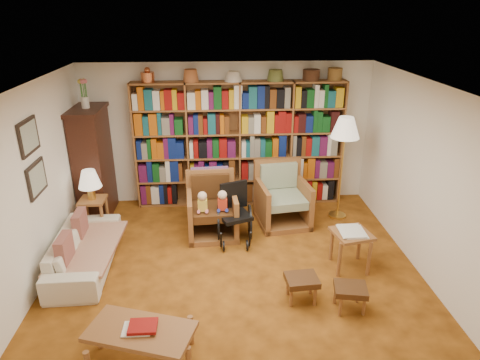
{
  "coord_description": "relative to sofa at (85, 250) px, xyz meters",
  "views": [
    {
      "loc": [
        -0.24,
        -4.82,
        3.38
      ],
      "look_at": [
        0.1,
        0.6,
        1.14
      ],
      "focal_mm": 32.0,
      "sensor_mm": 36.0,
      "label": 1
    }
  ],
  "objects": [
    {
      "name": "sofa",
      "position": [
        0.0,
        0.0,
        0.0
      ],
      "size": [
        1.78,
        0.74,
        0.51
      ],
      "primitive_type": "imported",
      "rotation": [
        0.0,
        0.0,
        1.6
      ],
      "color": "beige",
      "rests_on": "floor"
    },
    {
      "name": "bookshelf",
      "position": [
        2.25,
        1.97,
        0.91
      ],
      "size": [
        3.6,
        0.3,
        2.42
      ],
      "color": "brown",
      "rests_on": "floor"
    },
    {
      "name": "wall_right",
      "position": [
        4.55,
        -0.36,
        0.99
      ],
      "size": [
        0.0,
        5.0,
        5.0
      ],
      "primitive_type": "plane",
      "rotation": [
        1.57,
        0.0,
        -1.57
      ],
      "color": "white",
      "rests_on": "floor"
    },
    {
      "name": "footstool_b",
      "position": [
        3.37,
        -1.12,
        0.0
      ],
      "size": [
        0.43,
        0.38,
        0.32
      ],
      "color": "#442812",
      "rests_on": "floor"
    },
    {
      "name": "table_lamp",
      "position": [
        -0.1,
        0.96,
        0.65
      ],
      "size": [
        0.35,
        0.35,
        0.48
      ],
      "color": "gold",
      "rests_on": "side_table_lamp"
    },
    {
      "name": "cushion_right",
      "position": [
        -0.13,
        -0.35,
        0.19
      ],
      "size": [
        0.12,
        0.39,
        0.39
      ],
      "primitive_type": "cube",
      "rotation": [
        0.0,
        0.0,
        0.0
      ],
      "color": "maroon",
      "rests_on": "sofa"
    },
    {
      "name": "wheelchair",
      "position": [
        2.09,
        0.64,
        0.15
      ],
      "size": [
        0.57,
        0.72,
        0.9
      ],
      "color": "black",
      "rests_on": "floor"
    },
    {
      "name": "wall_back",
      "position": [
        2.05,
        2.14,
        0.99
      ],
      "size": [
        5.0,
        0.0,
        5.0
      ],
      "primitive_type": "plane",
      "rotation": [
        1.57,
        0.0,
        0.0
      ],
      "color": "white",
      "rests_on": "floor"
    },
    {
      "name": "curio_cabinet",
      "position": [
        -0.2,
        1.64,
        0.7
      ],
      "size": [
        0.5,
        0.95,
        2.4
      ],
      "color": "#38180F",
      "rests_on": "floor"
    },
    {
      "name": "floor_lamp",
      "position": [
        3.89,
        1.28,
        1.25
      ],
      "size": [
        0.46,
        0.46,
        1.74
      ],
      "color": "gold",
      "rests_on": "floor"
    },
    {
      "name": "footstool_a",
      "position": [
        2.83,
        -0.91,
        0.01
      ],
      "size": [
        0.41,
        0.36,
        0.33
      ],
      "color": "#442812",
      "rests_on": "floor"
    },
    {
      "name": "side_table_lamp",
      "position": [
        -0.1,
        0.96,
        0.17
      ],
      "size": [
        0.4,
        0.4,
        0.59
      ],
      "color": "brown",
      "rests_on": "floor"
    },
    {
      "name": "sofa_throw",
      "position": [
        0.05,
        -0.0,
        0.04
      ],
      "size": [
        0.83,
        1.47,
        0.04
      ],
      "primitive_type": "cube",
      "rotation": [
        0.0,
        0.0,
        -0.04
      ],
      "color": "beige",
      "rests_on": "sofa"
    },
    {
      "name": "wall_front",
      "position": [
        2.05,
        -2.86,
        0.99
      ],
      "size": [
        5.0,
        0.0,
        5.0
      ],
      "primitive_type": "plane",
      "rotation": [
        -1.57,
        0.0,
        0.0
      ],
      "color": "white",
      "rests_on": "floor"
    },
    {
      "name": "cushion_left",
      "position": [
        -0.13,
        0.35,
        0.19
      ],
      "size": [
        0.13,
        0.39,
        0.38
      ],
      "primitive_type": "cube",
      "rotation": [
        0.0,
        0.0,
        0.03
      ],
      "color": "maroon",
      "rests_on": "sofa"
    },
    {
      "name": "side_table_papers",
      "position": [
        3.63,
        -0.25,
        0.2
      ],
      "size": [
        0.56,
        0.56,
        0.58
      ],
      "color": "brown",
      "rests_on": "floor"
    },
    {
      "name": "floor",
      "position": [
        2.05,
        -0.36,
        -0.26
      ],
      "size": [
        5.0,
        5.0,
        0.0
      ],
      "primitive_type": "plane",
      "color": "#A75E19",
      "rests_on": "ground"
    },
    {
      "name": "coffee_table",
      "position": [
        1.03,
        -1.78,
        0.1
      ],
      "size": [
        1.16,
        0.82,
        0.45
      ],
      "color": "brown",
      "rests_on": "floor"
    },
    {
      "name": "armchair_leather",
      "position": [
        1.75,
        0.91,
        0.14
      ],
      "size": [
        0.82,
        0.87,
        0.98
      ],
      "color": "brown",
      "rests_on": "floor"
    },
    {
      "name": "framed_pictures",
      "position": [
        -0.43,
        -0.06,
        1.37
      ],
      "size": [
        0.03,
        0.52,
        0.97
      ],
      "color": "black",
      "rests_on": "wall_left"
    },
    {
      "name": "armchair_sage",
      "position": [
        2.91,
        1.21,
        0.12
      ],
      "size": [
        0.92,
        0.94,
        1.0
      ],
      "color": "brown",
      "rests_on": "floor"
    },
    {
      "name": "ceiling",
      "position": [
        2.05,
        -0.36,
        2.24
      ],
      "size": [
        5.0,
        5.0,
        0.0
      ],
      "primitive_type": "plane",
      "rotation": [
        3.14,
        0.0,
        0.0
      ],
      "color": "white",
      "rests_on": "wall_back"
    },
    {
      "name": "wall_left",
      "position": [
        -0.45,
        -0.36,
        0.99
      ],
      "size": [
        0.0,
        5.0,
        5.0
      ],
      "primitive_type": "plane",
      "rotation": [
        1.57,
        0.0,
        1.57
      ],
      "color": "white",
      "rests_on": "floor"
    }
  ]
}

